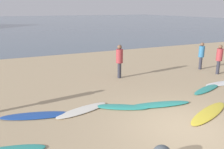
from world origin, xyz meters
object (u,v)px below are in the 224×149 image
at_px(surfboard_4, 159,104).
at_px(surfboard_5, 209,113).
at_px(surfboard_3, 121,107).
at_px(person_2, 201,54).
at_px(surfboard_2, 82,110).
at_px(person_0, 219,57).
at_px(surfboard_1, 36,116).
at_px(person_3, 119,59).
at_px(surfboard_6, 207,89).

distance_m(surfboard_4, surfboard_5, 1.79).
relative_size(surfboard_3, person_2, 1.26).
distance_m(surfboard_2, surfboard_5, 4.52).
bearing_deg(surfboard_3, person_0, 45.29).
bearing_deg(surfboard_1, person_3, 48.21).
xyz_separation_m(person_0, person_2, (-0.09, 1.24, -0.02)).
height_order(surfboard_3, person_2, person_2).
relative_size(surfboard_4, person_3, 1.42).
bearing_deg(surfboard_4, person_0, 34.73).
bearing_deg(person_2, surfboard_1, -19.72).
relative_size(person_0, person_3, 0.93).
bearing_deg(surfboard_3, surfboard_4, 13.82).
bearing_deg(surfboard_3, surfboard_1, -161.10).
bearing_deg(person_2, surfboard_4, -1.59).
distance_m(person_2, person_3, 5.32).
bearing_deg(surfboard_4, person_2, 44.91).
relative_size(surfboard_5, person_2, 1.60).
bearing_deg(person_0, person_3, -87.44).
bearing_deg(surfboard_2, surfboard_4, -31.03).
distance_m(surfboard_3, person_3, 4.12).
height_order(surfboard_1, person_2, person_2).
xyz_separation_m(surfboard_1, surfboard_2, (1.59, -0.24, 0.00)).
relative_size(surfboard_1, surfboard_3, 1.17).
relative_size(person_2, person_3, 0.92).
relative_size(surfboard_2, person_2, 1.31).
relative_size(surfboard_2, surfboard_5, 0.82).
xyz_separation_m(surfboard_4, person_2, (5.60, 3.63, 0.92)).
distance_m(surfboard_1, person_2, 10.40).
bearing_deg(surfboard_2, surfboard_6, -17.46).
relative_size(surfboard_1, person_3, 1.36).
height_order(person_0, person_3, person_3).
relative_size(surfboard_4, person_0, 1.52).
xyz_separation_m(surfboard_3, surfboard_5, (2.61, -1.75, -0.01)).
distance_m(person_0, person_2, 1.25).
height_order(surfboard_1, surfboard_6, surfboard_6).
relative_size(surfboard_3, surfboard_6, 0.93).
relative_size(surfboard_5, surfboard_6, 1.18).
height_order(surfboard_4, person_0, person_0).
bearing_deg(surfboard_2, person_2, 2.62).
xyz_separation_m(surfboard_4, person_0, (5.69, 2.39, 0.93)).
xyz_separation_m(surfboard_4, surfboard_6, (3.11, 0.62, -0.01)).
bearing_deg(surfboard_1, person_0, 23.41).
bearing_deg(surfboard_1, person_2, 30.30).
height_order(surfboard_2, person_3, person_3).
xyz_separation_m(surfboard_2, surfboard_4, (2.83, -0.74, 0.01)).
distance_m(surfboard_5, person_3, 5.52).
xyz_separation_m(surfboard_1, surfboard_5, (5.59, -2.33, -0.00)).
height_order(surfboard_3, surfboard_6, surfboard_3).
xyz_separation_m(surfboard_2, surfboard_3, (1.40, -0.34, 0.00)).
height_order(surfboard_1, surfboard_2, surfboard_2).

